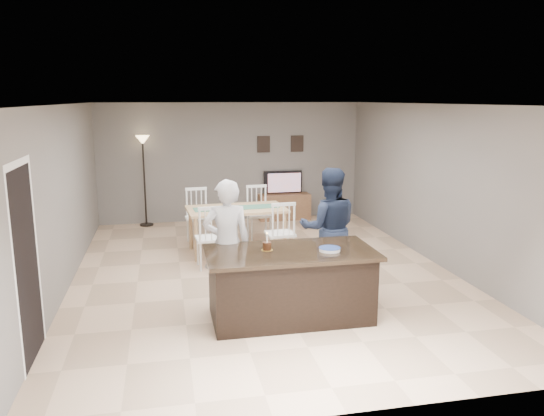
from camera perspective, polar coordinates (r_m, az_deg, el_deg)
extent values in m
plane|color=#D2AA87|center=(8.68, -0.86, -7.03)|extent=(8.00, 8.00, 0.00)
plane|color=slate|center=(12.26, -4.39, 4.94)|extent=(6.00, 0.00, 6.00)
plane|color=slate|center=(4.58, 8.54, -6.72)|extent=(6.00, 0.00, 6.00)
plane|color=slate|center=(8.33, -21.61, 0.94)|extent=(0.00, 8.00, 8.00)
plane|color=slate|center=(9.37, 17.46, 2.34)|extent=(0.00, 8.00, 8.00)
plane|color=white|center=(8.22, -0.92, 11.10)|extent=(8.00, 8.00, 0.00)
cube|color=black|center=(6.88, 1.96, -8.40)|extent=(2.00, 1.00, 0.85)
cube|color=black|center=(6.74, 1.99, -4.80)|extent=(2.15, 1.10, 0.05)
cube|color=brown|center=(12.41, 1.32, 0.14)|extent=(1.20, 0.40, 0.60)
imported|color=black|center=(12.37, 1.26, 2.76)|extent=(0.91, 0.12, 0.53)
plane|color=#FF601C|center=(12.30, 1.35, 2.74)|extent=(0.78, 0.00, 0.78)
cube|color=black|center=(12.31, -0.92, 6.88)|extent=(0.30, 0.02, 0.38)
cube|color=black|center=(12.48, 2.72, 6.93)|extent=(0.30, 0.02, 0.38)
plane|color=black|center=(6.21, -24.85, -5.68)|extent=(0.00, 2.10, 2.10)
plane|color=white|center=(5.99, -25.70, 4.34)|extent=(0.00, 1.02, 1.02)
imported|color=silver|center=(7.13, -4.88, -3.87)|extent=(0.64, 0.42, 1.76)
imported|color=#171F34|center=(7.90, 6.13, -2.16)|extent=(0.99, 0.84, 1.81)
cylinder|color=gold|center=(6.75, -0.54, -4.53)|extent=(0.15, 0.15, 0.00)
cylinder|color=#3E1E11|center=(6.73, -0.54, -4.10)|extent=(0.11, 0.11, 0.10)
cylinder|color=white|center=(6.70, -0.54, -3.24)|extent=(0.02, 0.02, 0.11)
sphere|color=#FFBF4C|center=(6.69, -0.54, -2.72)|extent=(0.02, 0.02, 0.02)
cylinder|color=white|center=(6.75, 6.22, -4.55)|extent=(0.27, 0.27, 0.01)
cylinder|color=white|center=(6.74, 6.22, -4.45)|extent=(0.27, 0.27, 0.01)
cylinder|color=white|center=(6.74, 6.23, -4.34)|extent=(0.27, 0.27, 0.01)
cylinder|color=#314B96|center=(6.74, 6.23, -4.28)|extent=(0.27, 0.27, 0.00)
cube|color=tan|center=(9.67, -3.84, -0.13)|extent=(1.83, 1.10, 0.04)
cylinder|color=tan|center=(9.25, -8.16, -3.41)|extent=(0.07, 0.07, 0.79)
cylinder|color=tan|center=(10.33, 0.08, -1.69)|extent=(0.07, 0.07, 0.79)
cube|color=#417659|center=(9.67, -3.85, 0.03)|extent=(1.57, 0.48, 0.01)
cube|color=white|center=(8.90, -6.68, -3.28)|extent=(0.49, 0.47, 0.04)
cylinder|color=white|center=(8.78, -7.69, -5.28)|extent=(0.04, 0.04, 0.48)
cylinder|color=white|center=(9.17, -5.64, -4.50)|extent=(0.04, 0.04, 0.48)
cube|color=white|center=(8.58, -6.57, -0.04)|extent=(0.42, 0.06, 0.06)
cube|color=white|center=(9.15, 0.89, -2.78)|extent=(0.49, 0.47, 0.04)
cylinder|color=white|center=(9.01, 0.04, -4.74)|extent=(0.04, 0.04, 0.48)
cylinder|color=white|center=(9.43, 1.68, -3.98)|extent=(0.04, 0.04, 0.48)
cube|color=white|center=(8.84, 1.25, 0.38)|extent=(0.42, 0.06, 0.06)
cube|color=white|center=(10.39, -7.96, -1.13)|extent=(0.49, 0.47, 0.04)
cylinder|color=white|center=(10.65, -7.03, -2.23)|extent=(0.04, 0.04, 0.48)
cylinder|color=white|center=(10.26, -8.83, -2.82)|extent=(0.04, 0.04, 0.48)
cube|color=white|center=(10.48, -8.18, 2.06)|extent=(0.42, 0.06, 0.06)
cube|color=white|center=(10.61, -1.42, -0.76)|extent=(0.49, 0.47, 0.04)
cylinder|color=white|center=(10.88, -0.67, -1.85)|extent=(0.04, 0.04, 0.48)
cylinder|color=white|center=(10.46, -2.19, -2.41)|extent=(0.04, 0.04, 0.48)
cube|color=white|center=(10.69, -1.69, 2.36)|extent=(0.42, 0.06, 0.06)
cylinder|color=black|center=(12.19, -13.33, -1.75)|extent=(0.30, 0.30, 0.03)
cylinder|color=black|center=(12.02, -13.54, 2.54)|extent=(0.04, 0.04, 1.84)
cone|color=#F4C986|center=(11.91, -13.76, 7.12)|extent=(0.30, 0.30, 0.19)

